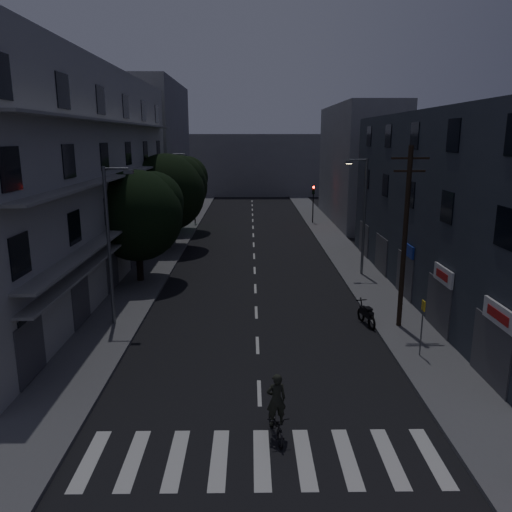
{
  "coord_description": "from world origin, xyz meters",
  "views": [
    {
      "loc": [
        -0.34,
        -15.3,
        9.52
      ],
      "look_at": [
        0.0,
        12.0,
        3.0
      ],
      "focal_mm": 35.0,
      "sensor_mm": 36.0,
      "label": 1
    }
  ],
  "objects_px": {
    "motorcycle": "(366,315)",
    "cyclist": "(276,416)",
    "bus_stop_sign": "(422,318)",
    "utility_pole": "(405,235)"
  },
  "relations": [
    {
      "from": "utility_pole",
      "to": "cyclist",
      "type": "xyz_separation_m",
      "value": [
        -6.77,
        -9.46,
        -4.11
      ]
    },
    {
      "from": "bus_stop_sign",
      "to": "motorcycle",
      "type": "xyz_separation_m",
      "value": [
        -1.43,
        4.1,
        -1.38
      ]
    },
    {
      "from": "utility_pole",
      "to": "motorcycle",
      "type": "height_order",
      "value": "utility_pole"
    },
    {
      "from": "motorcycle",
      "to": "utility_pole",
      "type": "bearing_deg",
      "value": -30.2
    },
    {
      "from": "bus_stop_sign",
      "to": "motorcycle",
      "type": "distance_m",
      "value": 4.56
    },
    {
      "from": "cyclist",
      "to": "motorcycle",
      "type": "bearing_deg",
      "value": 50.89
    },
    {
      "from": "utility_pole",
      "to": "cyclist",
      "type": "distance_m",
      "value": 12.34
    },
    {
      "from": "motorcycle",
      "to": "cyclist",
      "type": "bearing_deg",
      "value": -129.91
    },
    {
      "from": "motorcycle",
      "to": "cyclist",
      "type": "height_order",
      "value": "cyclist"
    },
    {
      "from": "utility_pole",
      "to": "bus_stop_sign",
      "type": "xyz_separation_m",
      "value": [
        -0.13,
        -3.6,
        -2.98
      ]
    }
  ]
}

